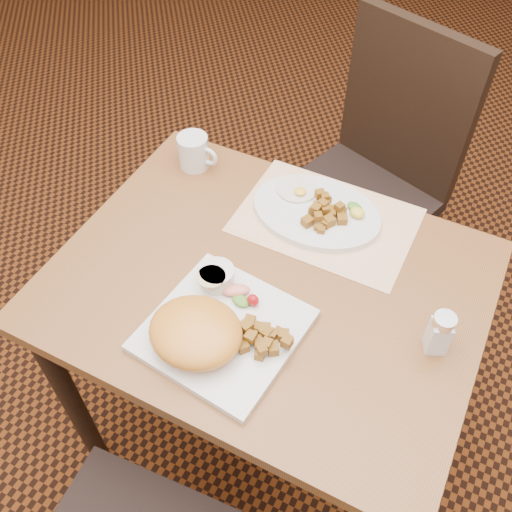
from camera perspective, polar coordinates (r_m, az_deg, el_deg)
The scene contains 15 objects.
ground at distance 1.86m, azimuth 0.73°, elevation -16.82°, with size 8.00×8.00×0.00m, color black.
table at distance 1.30m, azimuth 1.00°, elevation -5.41°, with size 0.90×0.70×0.75m.
chair_far at distance 1.82m, azimuth 11.71°, elevation 8.45°, with size 0.54×0.54×0.97m.
placemat at distance 1.34m, azimuth 7.02°, elevation 3.57°, with size 0.40×0.28×0.00m, color white.
plate_square at distance 1.13m, azimuth -3.27°, elevation -7.41°, with size 0.28×0.28×0.02m, color silver.
plate_oval at distance 1.34m, azimuth 6.06°, elevation 4.41°, with size 0.30×0.23×0.02m, color silver, non-canonical shape.
hollandaise_mound at distance 1.09m, azimuth -6.12°, elevation -7.56°, with size 0.19×0.16×0.07m.
ramekin at distance 1.17m, azimuth -3.97°, elevation -2.03°, with size 0.07×0.08×0.04m.
garnish_sq at distance 1.16m, azimuth -1.54°, elevation -3.89°, with size 0.09×0.06×0.03m.
fried_egg at distance 1.38m, azimuth 4.16°, elevation 6.72°, with size 0.10×0.10×0.02m.
garnish_ov at distance 1.33m, azimuth 9.99°, elevation 4.51°, with size 0.06×0.06×0.02m.
salt_shaker at distance 1.13m, azimuth 17.88°, elevation -7.30°, with size 0.06×0.06×0.10m.
coffee_mug at distance 1.45m, azimuth -6.20°, elevation 10.33°, with size 0.11×0.08×0.09m.
home_fries_sq at distance 1.10m, azimuth 0.73°, elevation -8.05°, with size 0.11×0.08×0.04m.
home_fries_ov at distance 1.31m, azimuth 6.88°, elevation 4.49°, with size 0.10×0.12×0.04m.
Camera 1 is at (0.32, -0.68, 1.70)m, focal length 40.00 mm.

